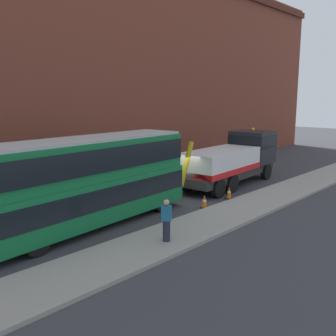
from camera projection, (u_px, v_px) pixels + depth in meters
The scene contains 9 objects.
ground_plane at pixel (173, 199), 22.04m from camera, with size 120.00×120.00×0.00m, color #38383D.
near_kerb at pixel (234, 212), 19.22m from camera, with size 60.00×2.80×0.15m, color gray.
building_facade at pixel (96, 63), 25.20m from camera, with size 60.00×1.50×16.00m.
recovery_tow_truck at pixel (234, 158), 25.57m from camera, with size 10.22×3.29×3.67m.
double_decker_bus at pixel (87, 179), 16.84m from camera, with size 11.17×3.35×4.06m.
pedestrian_onlooker at pixel (166, 221), 14.97m from camera, with size 0.45×0.48×1.71m.
traffic_cone_near_bus at pixel (165, 212), 18.34m from camera, with size 0.36×0.36×0.72m.
traffic_cone_midway at pixel (204, 202), 20.14m from camera, with size 0.36×0.36×0.72m.
traffic_cone_near_truck at pixel (229, 193), 22.00m from camera, with size 0.36×0.36×0.72m.
Camera 1 is at (-15.85, -14.30, 5.76)m, focal length 40.50 mm.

